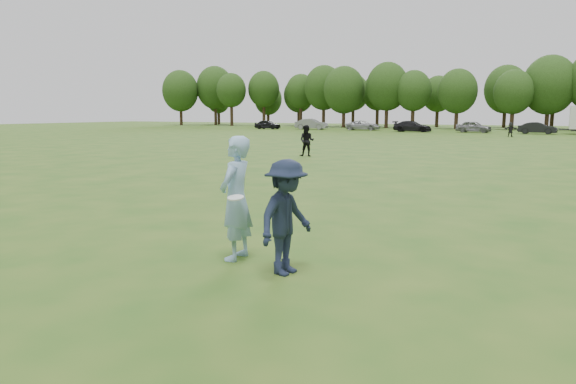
{
  "coord_description": "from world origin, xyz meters",
  "views": [
    {
      "loc": [
        3.82,
        -7.63,
        2.52
      ],
      "look_at": [
        -0.35,
        0.46,
        1.1
      ],
      "focal_mm": 32.0,
      "sensor_mm": 36.0,
      "label": 1
    }
  ],
  "objects_px": {
    "defender": "(286,217)",
    "car_c": "(363,126)",
    "thrower": "(236,198)",
    "car_f": "(538,128)",
    "car_e": "(474,127)",
    "car_d": "(412,126)",
    "player_far_a": "(307,141)",
    "car_b": "(311,124)",
    "car_a": "(268,125)",
    "player_far_d": "(511,130)"
  },
  "relations": [
    {
      "from": "car_b",
      "to": "car_d",
      "type": "distance_m",
      "value": 15.49
    },
    {
      "from": "car_c",
      "to": "defender",
      "type": "bearing_deg",
      "value": -167.47
    },
    {
      "from": "defender",
      "to": "car_c",
      "type": "height_order",
      "value": "defender"
    },
    {
      "from": "car_a",
      "to": "car_b",
      "type": "distance_m",
      "value": 6.7
    },
    {
      "from": "car_e",
      "to": "car_f",
      "type": "relative_size",
      "value": 1.02
    },
    {
      "from": "player_far_d",
      "to": "car_a",
      "type": "distance_m",
      "value": 35.52
    },
    {
      "from": "thrower",
      "to": "car_b",
      "type": "relative_size",
      "value": 0.45
    },
    {
      "from": "player_far_d",
      "to": "car_f",
      "type": "distance_m",
      "value": 9.35
    },
    {
      "from": "thrower",
      "to": "player_far_d",
      "type": "distance_m",
      "value": 49.9
    },
    {
      "from": "defender",
      "to": "car_b",
      "type": "bearing_deg",
      "value": 33.36
    },
    {
      "from": "thrower",
      "to": "car_a",
      "type": "height_order",
      "value": "thrower"
    },
    {
      "from": "car_a",
      "to": "car_c",
      "type": "bearing_deg",
      "value": -81.02
    },
    {
      "from": "defender",
      "to": "car_f",
      "type": "xyz_separation_m",
      "value": [
        1.93,
        59.31,
        -0.23
      ]
    },
    {
      "from": "thrower",
      "to": "car_d",
      "type": "xyz_separation_m",
      "value": [
        -11.41,
        58.88,
        -0.36
      ]
    },
    {
      "from": "car_c",
      "to": "thrower",
      "type": "bearing_deg",
      "value": -168.35
    },
    {
      "from": "car_a",
      "to": "car_e",
      "type": "bearing_deg",
      "value": -87.78
    },
    {
      "from": "player_far_d",
      "to": "car_a",
      "type": "bearing_deg",
      "value": 136.17
    },
    {
      "from": "car_b",
      "to": "player_far_a",
      "type": "bearing_deg",
      "value": -162.74
    },
    {
      "from": "player_far_d",
      "to": "car_f",
      "type": "relative_size",
      "value": 0.37
    },
    {
      "from": "car_a",
      "to": "car_b",
      "type": "relative_size",
      "value": 0.84
    },
    {
      "from": "thrower",
      "to": "car_b",
      "type": "distance_m",
      "value": 66.82
    },
    {
      "from": "player_far_a",
      "to": "car_e",
      "type": "xyz_separation_m",
      "value": [
        3.7,
        40.65,
        -0.17
      ]
    },
    {
      "from": "defender",
      "to": "car_e",
      "type": "height_order",
      "value": "defender"
    },
    {
      "from": "player_far_a",
      "to": "car_d",
      "type": "xyz_separation_m",
      "value": [
        -3.63,
        39.49,
        -0.19
      ]
    },
    {
      "from": "player_far_d",
      "to": "car_f",
      "type": "height_order",
      "value": "player_far_d"
    },
    {
      "from": "thrower",
      "to": "car_c",
      "type": "xyz_separation_m",
      "value": [
        -18.96,
        61.63,
        -0.4
      ]
    },
    {
      "from": "car_c",
      "to": "car_f",
      "type": "bearing_deg",
      "value": -102.32
    },
    {
      "from": "car_e",
      "to": "defender",
      "type": "bearing_deg",
      "value": -167.71
    },
    {
      "from": "player_far_a",
      "to": "car_d",
      "type": "distance_m",
      "value": 39.66
    },
    {
      "from": "car_a",
      "to": "car_c",
      "type": "xyz_separation_m",
      "value": [
        14.31,
        1.8,
        -0.02
      ]
    },
    {
      "from": "defender",
      "to": "player_far_a",
      "type": "relative_size",
      "value": 1.01
    },
    {
      "from": "car_d",
      "to": "car_f",
      "type": "relative_size",
      "value": 1.17
    },
    {
      "from": "player_far_a",
      "to": "defender",
      "type": "bearing_deg",
      "value": -74.06
    },
    {
      "from": "player_far_d",
      "to": "car_f",
      "type": "xyz_separation_m",
      "value": [
        2.24,
        9.08,
        -0.08
      ]
    },
    {
      "from": "car_d",
      "to": "car_f",
      "type": "height_order",
      "value": "car_d"
    },
    {
      "from": "car_b",
      "to": "car_e",
      "type": "xyz_separation_m",
      "value": [
        22.63,
        -1.2,
        -0.06
      ]
    },
    {
      "from": "player_far_d",
      "to": "car_d",
      "type": "height_order",
      "value": "player_far_d"
    },
    {
      "from": "car_a",
      "to": "car_d",
      "type": "bearing_deg",
      "value": -90.69
    },
    {
      "from": "defender",
      "to": "player_far_a",
      "type": "bearing_deg",
      "value": 33.36
    },
    {
      "from": "car_c",
      "to": "car_f",
      "type": "relative_size",
      "value": 1.15
    },
    {
      "from": "car_b",
      "to": "car_a",
      "type": "bearing_deg",
      "value": 95.09
    },
    {
      "from": "car_a",
      "to": "car_c",
      "type": "distance_m",
      "value": 14.42
    },
    {
      "from": "thrower",
      "to": "car_c",
      "type": "distance_m",
      "value": 64.48
    },
    {
      "from": "car_e",
      "to": "car_d",
      "type": "bearing_deg",
      "value": 106.34
    },
    {
      "from": "car_c",
      "to": "car_a",
      "type": "bearing_deg",
      "value": 91.73
    },
    {
      "from": "defender",
      "to": "car_c",
      "type": "distance_m",
      "value": 65.15
    },
    {
      "from": "player_far_d",
      "to": "car_c",
      "type": "bearing_deg",
      "value": 121.75
    },
    {
      "from": "player_far_d",
      "to": "car_b",
      "type": "height_order",
      "value": "car_b"
    },
    {
      "from": "player_far_a",
      "to": "car_b",
      "type": "distance_m",
      "value": 45.94
    },
    {
      "from": "car_d",
      "to": "car_a",
      "type": "bearing_deg",
      "value": 88.03
    }
  ]
}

